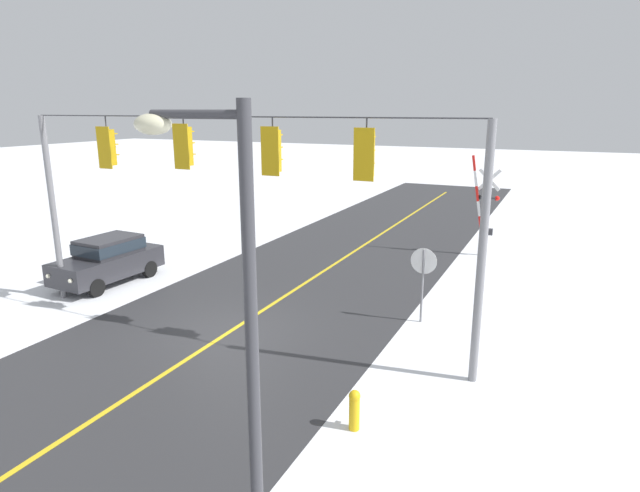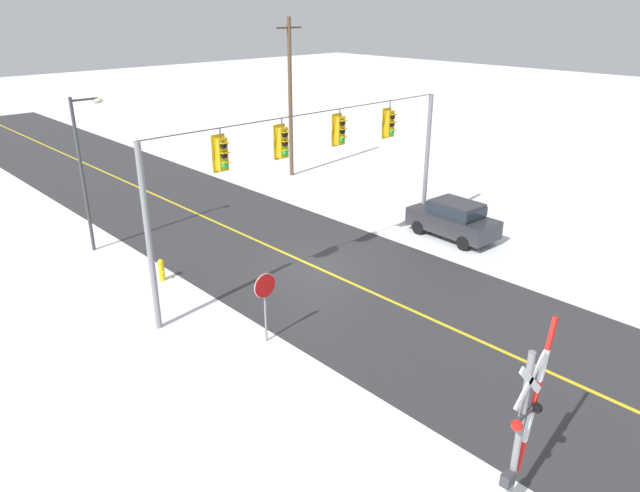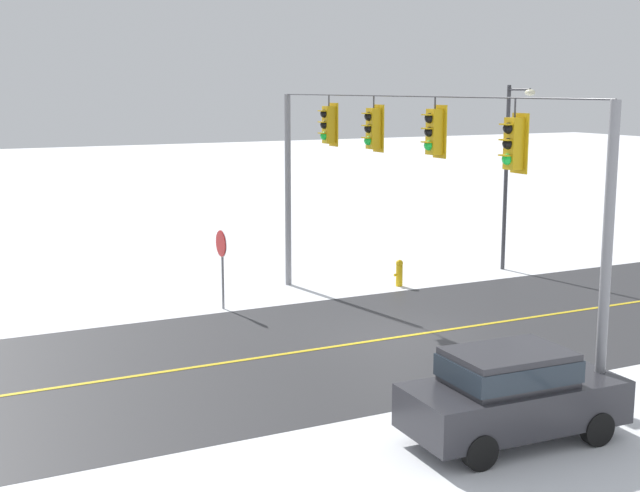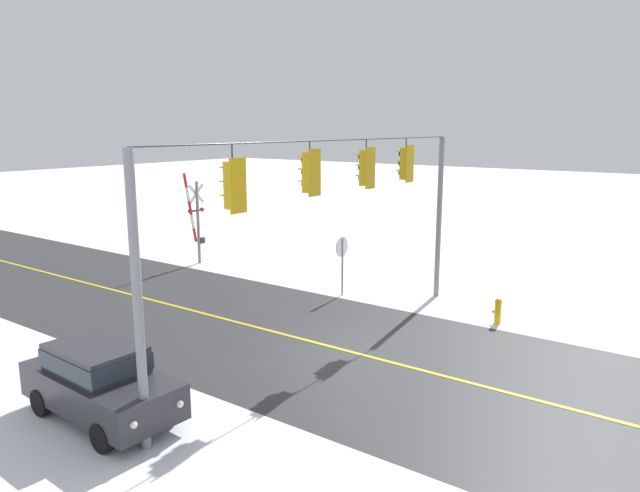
# 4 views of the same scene
# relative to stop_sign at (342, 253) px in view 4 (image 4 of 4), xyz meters

# --- Properties ---
(ground_plane) EXTENTS (160.00, 160.00, 0.00)m
(ground_plane) POSITION_rel_stop_sign_xyz_m (4.92, 3.10, -1.71)
(ground_plane) COLOR white
(road_asphalt) EXTENTS (9.00, 80.00, 0.01)m
(road_asphalt) POSITION_rel_stop_sign_xyz_m (4.92, 9.10, -1.71)
(road_asphalt) COLOR #303033
(road_asphalt) RESTS_ON ground
(lane_centre_line) EXTENTS (0.14, 72.00, 0.01)m
(lane_centre_line) POSITION_rel_stop_sign_xyz_m (4.92, 9.10, -1.70)
(lane_centre_line) COLOR gold
(lane_centre_line) RESTS_ON ground
(signal_span) EXTENTS (14.20, 0.47, 6.22)m
(signal_span) POSITION_rel_stop_sign_xyz_m (4.90, 3.09, 2.70)
(signal_span) COLOR gray
(signal_span) RESTS_ON ground
(stop_sign) EXTENTS (0.80, 0.09, 2.35)m
(stop_sign) POSITION_rel_stop_sign_xyz_m (0.00, 0.00, 0.00)
(stop_sign) COLOR gray
(stop_sign) RESTS_ON ground
(railroad_crossing) EXTENTS (1.29, 0.31, 4.45)m
(railroad_crossing) POSITION_rel_stop_sign_xyz_m (-0.53, -8.82, 0.54)
(railroad_crossing) COLOR gray
(railroad_crossing) RESTS_ON ground
(parked_car_charcoal) EXTENTS (1.96, 4.26, 1.74)m
(parked_car_charcoal) POSITION_rel_stop_sign_xyz_m (11.68, 1.21, -0.76)
(parked_car_charcoal) COLOR #2D2D33
(parked_car_charcoal) RESTS_ON ground
(fire_hydrant) EXTENTS (0.24, 0.31, 0.88)m
(fire_hydrant) POSITION_rel_stop_sign_xyz_m (-0.22, 6.23, -1.25)
(fire_hydrant) COLOR gold
(fire_hydrant) RESTS_ON ground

